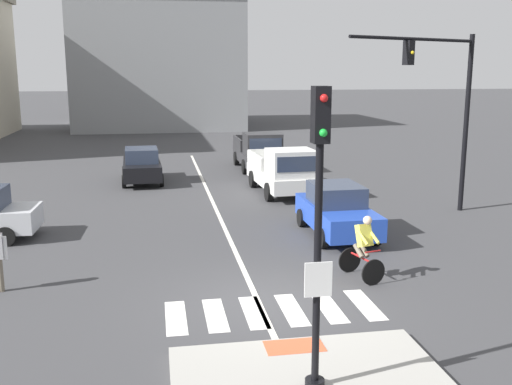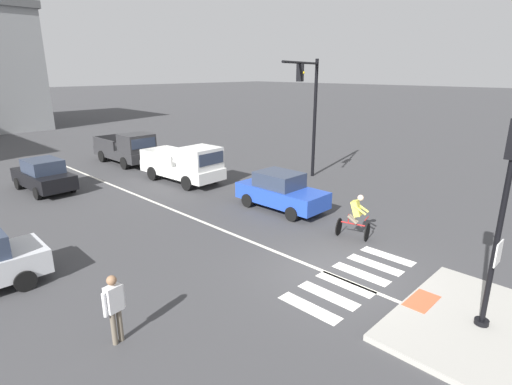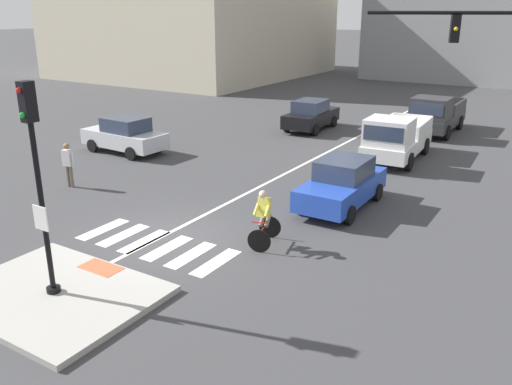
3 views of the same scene
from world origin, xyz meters
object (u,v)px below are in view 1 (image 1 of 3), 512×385
at_px(pickup_truck_white_eastbound_far, 284,172).
at_px(cyclist, 363,246).
at_px(pickup_truck_charcoal_eastbound_distant, 259,152).
at_px(car_black_westbound_distant, 142,165).
at_px(car_blue_eastbound_mid, 337,210).
at_px(traffic_light_mast, 446,96).
at_px(signal_pole, 319,213).

bearing_deg(pickup_truck_white_eastbound_far, cyclist, -91.43).
bearing_deg(pickup_truck_charcoal_eastbound_distant, car_black_westbound_distant, -157.33).
bearing_deg(car_blue_eastbound_mid, traffic_light_mast, 24.32).
relative_size(traffic_light_mast, pickup_truck_white_eastbound_far, 1.24).
height_order(car_blue_eastbound_mid, cyclist, cyclist).
xyz_separation_m(traffic_light_mast, car_black_westbound_distant, (-10.89, 8.25, -3.50)).
bearing_deg(car_blue_eastbound_mid, car_black_westbound_distant, 121.37).
distance_m(signal_pole, car_blue_eastbound_mid, 9.90).
distance_m(signal_pole, traffic_light_mast, 13.68).
distance_m(traffic_light_mast, car_blue_eastbound_mid, 6.13).
relative_size(car_blue_eastbound_mid, pickup_truck_charcoal_eastbound_distant, 0.80).
height_order(signal_pole, pickup_truck_white_eastbound_far, signal_pole).
distance_m(signal_pole, car_black_westbound_distant, 19.80).
height_order(pickup_truck_white_eastbound_far, pickup_truck_charcoal_eastbound_distant, same).
distance_m(pickup_truck_white_eastbound_far, pickup_truck_charcoal_eastbound_distant, 6.41).
bearing_deg(car_black_westbound_distant, cyclist, -68.34).
bearing_deg(cyclist, car_black_westbound_distant, 111.66).
bearing_deg(signal_pole, cyclist, 62.47).
relative_size(traffic_light_mast, cyclist, 3.85).
bearing_deg(cyclist, traffic_light_mast, 49.87).
distance_m(car_blue_eastbound_mid, pickup_truck_charcoal_eastbound_distant, 12.85).
relative_size(traffic_light_mast, car_blue_eastbound_mid, 1.57).
distance_m(traffic_light_mast, cyclist, 8.73).
bearing_deg(pickup_truck_charcoal_eastbound_distant, pickup_truck_white_eastbound_far, -90.50).
xyz_separation_m(signal_pole, car_blue_eastbound_mid, (3.21, 9.10, -2.23)).
bearing_deg(pickup_truck_white_eastbound_far, pickup_truck_charcoal_eastbound_distant, 89.50).
xyz_separation_m(traffic_light_mast, car_blue_eastbound_mid, (-4.59, -2.07, -3.50)).
distance_m(pickup_truck_charcoal_eastbound_distant, cyclist, 16.91).
bearing_deg(car_blue_eastbound_mid, cyclist, -98.17).
bearing_deg(signal_pole, car_blue_eastbound_mid, 70.57).
distance_m(car_blue_eastbound_mid, car_black_westbound_distant, 12.10).
distance_m(traffic_light_mast, pickup_truck_white_eastbound_far, 7.36).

